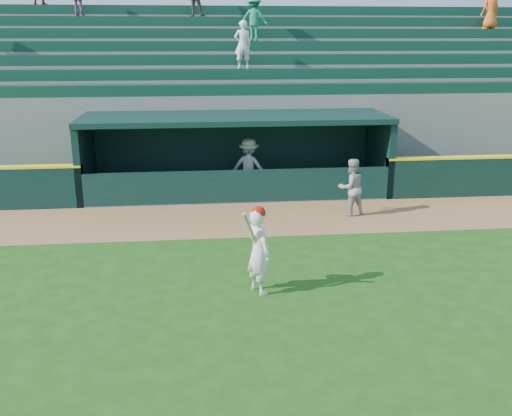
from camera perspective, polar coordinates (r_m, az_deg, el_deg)
The scene contains 7 objects.
ground at distance 10.95m, azimuth 0.88°, elevation -8.93°, with size 120.00×120.00×0.00m, color #1C4611.
warning_track at distance 15.50m, azimuth -1.26°, elevation -1.11°, with size 40.00×3.00×0.01m, color olive.
dugout_player_front at distance 15.86m, azimuth 9.49°, elevation 2.06°, with size 0.77×0.60×1.59m, color #A2A29D.
dugout_player_inside at distance 17.78m, azimuth -0.70°, elevation 4.14°, with size 1.14×0.65×1.76m, color #A9A8A3.
dugout at distance 18.17m, azimuth -2.10°, elevation 5.94°, with size 9.40×2.80×2.46m.
stands at distance 22.54m, azimuth -2.98°, elevation 10.69°, with size 34.50×6.25×7.49m.
batter_at_plate at distance 10.86m, azimuth 0.25°, elevation -4.17°, with size 0.66×0.80×1.74m.
Camera 1 is at (-1.19, -9.81, 4.73)m, focal length 40.00 mm.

